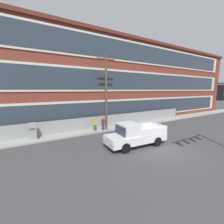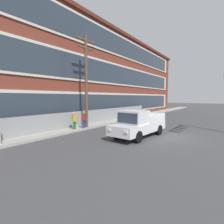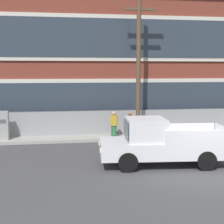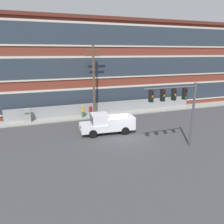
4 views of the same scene
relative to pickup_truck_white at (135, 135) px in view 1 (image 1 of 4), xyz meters
The scene contains 9 objects.
ground_plane 2.70m from the pickup_truck_white, 48.91° to the right, with size 160.00×160.00×0.00m, color #424244.
sidewalk_building_side 6.49m from the pickup_truck_white, 75.04° to the left, with size 80.00×2.15×0.16m, color #9E9B93.
brick_mill_building 14.65m from the pickup_truck_white, 67.32° to the left, with size 50.64×11.37×12.06m.
chain_link_fence 7.17m from the pickup_truck_white, 70.27° to the left, with size 25.02×0.06×1.64m.
pickup_truck_white is the anchor object (origin of this frame).
utility_pole_near_corner 6.72m from the pickup_truck_white, 86.77° to the left, with size 2.21×0.26×8.69m.
electrical_cabinet 9.50m from the pickup_truck_white, 141.47° to the left, with size 0.70×0.52×1.77m.
pedestrian_near_cabinet 5.41m from the pickup_truck_white, 92.04° to the left, with size 0.47×0.40×1.69m.
pedestrian_by_fence 5.79m from the pickup_truck_white, 100.95° to the left, with size 0.45×0.34×1.69m.
Camera 1 is at (-9.79, -7.66, 4.82)m, focal length 24.00 mm.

